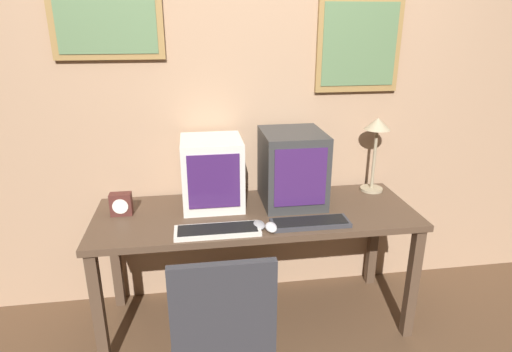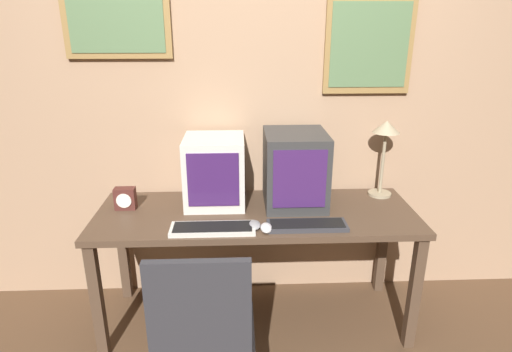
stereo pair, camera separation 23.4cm
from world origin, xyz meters
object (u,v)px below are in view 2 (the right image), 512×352
Objects in this scene: mouse_far_corner at (254,225)px; desk_lamp at (385,139)px; keyboard_main at (213,229)px; keyboard_side at (307,225)px; monitor_left at (215,171)px; mouse_near_keyboard at (266,228)px; monitor_right at (295,169)px; desk_clock at (125,198)px.

mouse_far_corner is 0.96m from desk_lamp.
keyboard_main is 0.22m from mouse_far_corner.
keyboard_main is 0.49m from keyboard_side.
mouse_near_keyboard is (0.28, -0.38, -0.18)m from monitor_left.
monitor_right reaches higher than desk_clock.
mouse_far_corner is at bearing -127.82° from monitor_right.
keyboard_side is 3.32× the size of desk_clock.
mouse_far_corner reaches higher than keyboard_main.
monitor_right is at bearing 2.33° from desk_clock.
mouse_near_keyboard is (0.27, -0.02, 0.01)m from keyboard_main.
desk_clock is 1.56m from desk_lamp.
keyboard_main is (0.00, -0.37, -0.19)m from monitor_left.
keyboard_main is 1.15m from desk_lamp.
keyboard_side is (0.49, 0.02, 0.00)m from keyboard_main.
mouse_far_corner is (-0.25, -0.32, -0.20)m from monitor_right.
keyboard_main and keyboard_side have the same top height.
monitor_right is 0.45m from mouse_far_corner.
monitor_left is 0.44m from mouse_far_corner.
mouse_far_corner is at bearing 147.16° from mouse_near_keyboard.
monitor_left is 1.03m from desk_lamp.
desk_clock is (-0.73, 0.28, 0.05)m from mouse_far_corner.
mouse_near_keyboard is at bearing -148.05° from desk_lamp.
mouse_near_keyboard is at bearing -32.84° from mouse_far_corner.
mouse_near_keyboard is (-0.22, -0.03, 0.01)m from keyboard_side.
keyboard_main is at bearing 176.69° from mouse_near_keyboard.
monitor_left is 0.85× the size of desk_lamp.
desk_clock is at bearing -177.67° from monitor_right.
monitor_right reaches higher than monitor_left.
monitor_right is at bearing 62.21° from mouse_near_keyboard.
keyboard_main is 3.47× the size of desk_clock.
monitor_left is 0.53m from desk_clock.
mouse_far_corner is at bearing 5.89° from keyboard_main.
desk_clock is (-0.79, 0.32, 0.04)m from mouse_near_keyboard.
keyboard_side is at bearing 2.02° from keyboard_main.
monitor_right is 0.91× the size of desk_lamp.
mouse_near_keyboard reaches higher than keyboard_main.
monitor_left is 0.50m from mouse_near_keyboard.
mouse_near_keyboard is 0.07m from mouse_far_corner.
monitor_right is 0.58m from desk_lamp.
desk_clock reaches higher than mouse_far_corner.
monitor_right is at bearing 36.33° from keyboard_main.
keyboard_main is at bearing -174.11° from mouse_far_corner.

